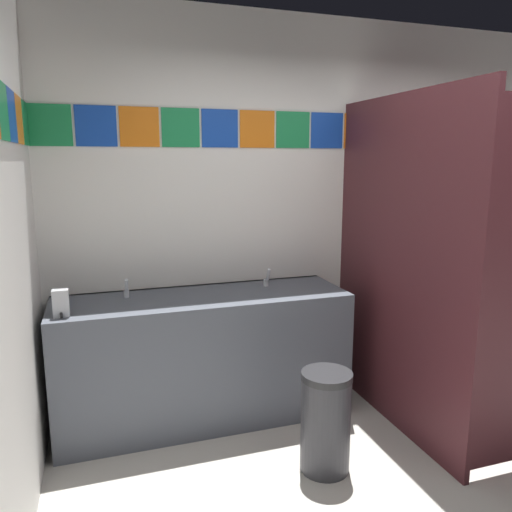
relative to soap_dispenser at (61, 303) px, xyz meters
name	(u,v)px	position (x,y,z in m)	size (l,w,h in m)	color
wall_back	(306,208)	(1.76, 0.53, 0.44)	(3.82, 0.09, 2.77)	white
vanity_counter	(204,356)	(0.87, 0.18, -0.50)	(1.94, 0.61, 0.87)	#4C515B
faucet_left	(126,290)	(0.38, 0.27, -0.03)	(0.04, 0.10, 0.14)	silver
faucet_right	(267,279)	(1.35, 0.27, -0.03)	(0.04, 0.10, 0.14)	silver
soap_dispenser	(61,303)	(0.00, 0.00, 0.00)	(0.09, 0.09, 0.16)	#B7BABF
stall_divider	(446,273)	(2.23, -0.52, 0.13)	(0.92, 1.49, 2.16)	#471E23
toilet	(433,347)	(2.70, 0.13, -0.64)	(0.39, 0.49, 0.74)	white
trash_bin	(326,421)	(1.39, -0.62, -0.65)	(0.29, 0.29, 0.59)	#333338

